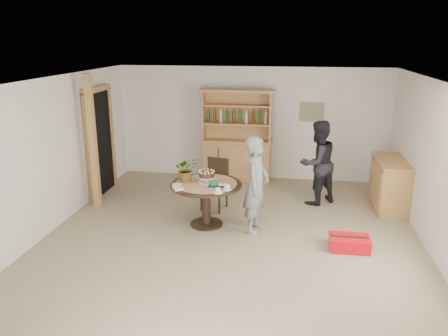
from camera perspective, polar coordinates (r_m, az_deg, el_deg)
ground at (r=6.90m, az=0.68°, el=-10.01°), size 7.00×7.00×0.00m
room_shell at (r=6.32m, az=0.77°, el=4.25°), size 6.04×7.04×2.52m
doorway at (r=9.17m, az=-15.92°, el=3.50°), size 0.13×1.10×2.18m
pine_post at (r=8.34m, az=-16.77°, el=3.15°), size 0.12×0.12×2.50m
hutch at (r=9.72m, az=1.68°, el=2.33°), size 1.62×0.54×2.04m
sideboard at (r=8.72m, az=20.80°, el=-1.97°), size 0.54×1.26×0.94m
dining_table at (r=7.37m, az=-2.33°, el=-3.12°), size 1.20×1.20×0.76m
dining_chair at (r=8.16m, az=-1.08°, el=-1.63°), size 0.51×0.51×0.95m
birthday_cake at (r=7.33m, az=-2.28°, el=-0.94°), size 0.30×0.30×0.20m
flower_vase at (r=7.38m, az=-4.96°, el=-0.16°), size 0.47×0.44×0.42m
gift_tray at (r=7.16m, az=-0.86°, el=-2.18°), size 0.30×0.20×0.08m
coffee_cup_a at (r=6.98m, az=0.43°, el=-2.56°), size 0.15×0.15×0.09m
coffee_cup_b at (r=6.85m, az=-0.78°, el=-3.01°), size 0.15×0.15×0.08m
napkins at (r=7.12m, az=-6.08°, el=-2.48°), size 0.24×0.33×0.03m
teen_boy at (r=7.11m, az=4.24°, el=-2.24°), size 0.49×0.65×1.60m
adult_person at (r=8.49m, az=12.10°, el=0.68°), size 1.00×0.98×1.63m
red_suitcase at (r=7.00m, az=16.03°, el=-9.40°), size 0.60×0.40×0.21m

